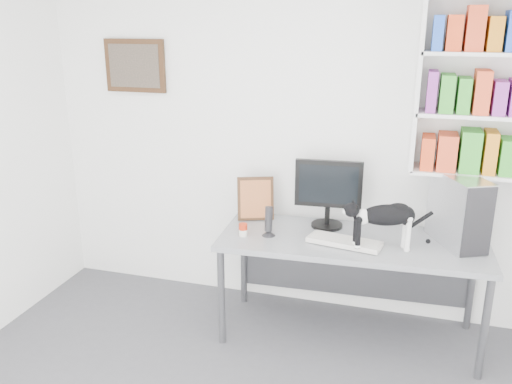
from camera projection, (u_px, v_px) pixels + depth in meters
room at (191, 238)px, 2.37m from camera, size 4.01×4.01×2.70m
bookshelf at (498, 85)px, 3.53m from camera, size 1.03×0.28×1.24m
wall_art at (135, 66)px, 4.35m from camera, size 0.52×0.04×0.42m
desk at (349, 288)px, 3.95m from camera, size 1.90×0.82×0.78m
monitor at (328, 193)px, 3.98m from camera, size 0.51×0.27×0.52m
keyboard at (345, 242)px, 3.73m from camera, size 0.53×0.28×0.04m
pc_tower at (459, 210)px, 3.69m from camera, size 0.41×0.53×0.48m
speaker at (269, 221)px, 3.85m from camera, size 0.11×0.11×0.23m
leaning_print at (256, 198)px, 4.16m from camera, size 0.30×0.20×0.35m
soup_can at (243, 230)px, 3.87m from camera, size 0.07×0.07×0.09m
cat at (384, 227)px, 3.60m from camera, size 0.56×0.32×0.34m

